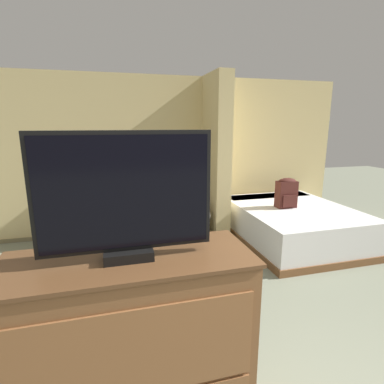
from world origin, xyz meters
TOP-DOWN VIEW (x-y plane):
  - wall_back at (-0.00, 4.39)m, footprint 6.23×0.16m
  - wall_partition_pillar at (0.66, 3.92)m, footprint 0.24×0.82m
  - couch at (-0.47, 3.91)m, footprint 1.78×0.84m
  - coffee_table at (-0.45, 2.91)m, footprint 0.57×0.51m
  - side_table at (-1.57, 3.92)m, footprint 0.50×0.50m
  - table_lamp at (-1.57, 3.92)m, footprint 0.31×0.31m
  - tv_dresser at (-0.94, 0.73)m, footprint 1.27×0.50m
  - tv at (-0.94, 0.73)m, footprint 0.84×0.16m
  - bed at (1.72, 3.25)m, footprint 1.68×2.07m
  - backpack at (1.59, 3.26)m, footprint 0.30×0.20m

SIDE VIEW (x-z plane):
  - bed at x=1.72m, z-range 0.00..0.56m
  - couch at x=-0.47m, z-range -0.13..0.76m
  - coffee_table at x=-0.45m, z-range 0.14..0.54m
  - side_table at x=-1.57m, z-range 0.19..0.72m
  - tv_dresser at x=-0.94m, z-range 0.00..1.17m
  - table_lamp at x=-1.57m, z-range 0.60..0.97m
  - backpack at x=1.59m, z-range 0.56..1.03m
  - wall_back at x=0.00m, z-range -0.01..2.59m
  - wall_partition_pillar at x=0.66m, z-range 0.00..2.60m
  - tv at x=-0.94m, z-range 1.17..1.80m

